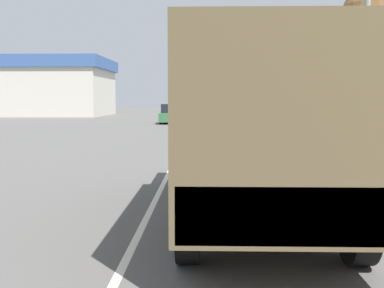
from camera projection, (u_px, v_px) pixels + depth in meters
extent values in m
plane|color=#565451|center=(192.00, 126.00, 36.48)|extent=(180.00, 180.00, 0.00)
cube|color=silver|center=(192.00, 126.00, 36.48)|extent=(0.12, 120.00, 0.00)
cube|color=beige|center=(251.00, 126.00, 36.35)|extent=(1.80, 120.00, 0.12)
cube|color=#4C7538|center=(309.00, 126.00, 36.24)|extent=(7.00, 120.00, 0.02)
cube|color=#545B3D|center=(242.00, 122.00, 11.13)|extent=(2.45, 2.11, 1.93)
cube|color=brown|center=(261.00, 120.00, 7.36)|extent=(2.45, 5.43, 2.39)
cube|color=#545B3D|center=(291.00, 216.00, 4.79)|extent=(2.32, 0.10, 0.60)
cube|color=red|center=(199.00, 196.00, 4.77)|extent=(0.12, 0.06, 0.12)
cylinder|color=black|center=(196.00, 165.00, 11.15)|extent=(0.30, 1.12, 1.12)
cylinder|color=black|center=(289.00, 166.00, 11.09)|extent=(0.30, 1.12, 1.12)
cylinder|color=black|center=(188.00, 219.00, 6.15)|extent=(0.30, 1.12, 1.12)
cylinder|color=black|center=(357.00, 221.00, 6.09)|extent=(0.30, 1.12, 1.12)
cylinder|color=black|center=(192.00, 194.00, 7.77)|extent=(0.30, 1.12, 1.12)
cylinder|color=black|center=(325.00, 195.00, 7.71)|extent=(0.30, 1.12, 1.12)
cube|color=#B7BABF|center=(220.00, 136.00, 21.06)|extent=(1.78, 4.11, 0.58)
cube|color=black|center=(220.00, 122.00, 21.09)|extent=(1.56, 1.85, 0.62)
cylinder|color=black|center=(202.00, 137.00, 22.41)|extent=(0.20, 0.64, 0.64)
cylinder|color=black|center=(236.00, 137.00, 22.36)|extent=(0.20, 0.64, 0.64)
cylinder|color=black|center=(202.00, 142.00, 19.79)|extent=(0.20, 0.64, 0.64)
cylinder|color=black|center=(240.00, 142.00, 19.74)|extent=(0.20, 0.64, 0.64)
cube|color=#336B3D|center=(219.00, 123.00, 30.85)|extent=(1.90, 4.26, 0.77)
cube|color=black|center=(219.00, 111.00, 30.86)|extent=(1.67, 1.92, 0.77)
cylinder|color=black|center=(206.00, 125.00, 32.25)|extent=(0.20, 0.64, 0.64)
cylinder|color=black|center=(231.00, 125.00, 32.20)|extent=(0.20, 0.64, 0.64)
cylinder|color=black|center=(206.00, 128.00, 29.54)|extent=(0.20, 0.64, 0.64)
cylinder|color=black|center=(233.00, 128.00, 29.49)|extent=(0.20, 0.64, 0.64)
cube|color=#336B3D|center=(171.00, 117.00, 40.62)|extent=(1.71, 3.93, 0.73)
cube|color=black|center=(171.00, 108.00, 40.63)|extent=(1.50, 1.77, 0.74)
cylinder|color=black|center=(163.00, 119.00, 41.91)|extent=(0.20, 0.64, 0.64)
cylinder|color=black|center=(180.00, 119.00, 41.87)|extent=(0.20, 0.64, 0.64)
cylinder|color=black|center=(160.00, 120.00, 39.41)|extent=(0.20, 0.64, 0.64)
cylinder|color=black|center=(179.00, 120.00, 39.37)|extent=(0.20, 0.64, 0.64)
cylinder|color=gray|center=(366.00, 54.00, 11.14)|extent=(0.14, 0.14, 6.01)
cylinder|color=brown|center=(374.00, 89.00, 21.68)|extent=(0.31, 0.31, 5.02)
sphere|color=brown|center=(376.00, 14.00, 21.37)|extent=(2.97, 2.97, 2.97)
cube|color=beige|center=(29.00, 93.00, 60.36)|extent=(19.31, 13.30, 5.63)
cube|color=#385693|center=(28.00, 65.00, 60.02)|extent=(20.09, 13.83, 1.41)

